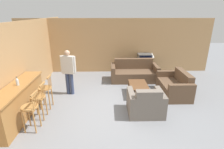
# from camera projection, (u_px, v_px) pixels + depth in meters

# --- Properties ---
(ground_plane) EXTENTS (24.00, 24.00, 0.00)m
(ground_plane) POSITION_uv_depth(u_px,v_px,m) (119.00, 109.00, 5.48)
(ground_plane) COLOR gray
(wall_back) EXTENTS (9.40, 0.08, 2.60)m
(wall_back) POSITION_uv_depth(u_px,v_px,m) (114.00, 46.00, 8.51)
(wall_back) COLOR tan
(wall_back) RESTS_ON ground_plane
(wall_left) EXTENTS (0.08, 8.70, 2.60)m
(wall_left) POSITION_uv_depth(u_px,v_px,m) (29.00, 59.00, 6.23)
(wall_left) COLOR tan
(wall_left) RESTS_ON ground_plane
(bar_counter) EXTENTS (0.55, 2.43, 0.99)m
(bar_counter) POSITION_uv_depth(u_px,v_px,m) (19.00, 102.00, 4.88)
(bar_counter) COLOR #A87038
(bar_counter) RESTS_ON ground_plane
(bar_chair_near) EXTENTS (0.43, 0.43, 1.06)m
(bar_chair_near) POSITION_uv_depth(u_px,v_px,m) (31.00, 110.00, 4.33)
(bar_chair_near) COLOR #B77F42
(bar_chair_near) RESTS_ON ground_plane
(bar_chair_mid) EXTENTS (0.41, 0.41, 1.06)m
(bar_chair_mid) POSITION_uv_depth(u_px,v_px,m) (39.00, 99.00, 4.84)
(bar_chair_mid) COLOR #B77F42
(bar_chair_mid) RESTS_ON ground_plane
(bar_chair_far) EXTENTS (0.40, 0.40, 1.06)m
(bar_chair_far) POSITION_uv_depth(u_px,v_px,m) (46.00, 90.00, 5.38)
(bar_chair_far) COLOR #B77F42
(bar_chair_far) RESTS_ON ground_plane
(couch_far) EXTENTS (2.02, 0.95, 0.91)m
(couch_far) POSITION_uv_depth(u_px,v_px,m) (134.00, 73.00, 7.70)
(couch_far) COLOR brown
(couch_far) RESTS_ON ground_plane
(armchair_near) EXTENTS (1.02, 0.90, 0.88)m
(armchair_near) POSITION_uv_depth(u_px,v_px,m) (146.00, 104.00, 5.14)
(armchair_near) COLOR #70665B
(armchair_near) RESTS_ON ground_plane
(loveseat_right) EXTENTS (0.87, 1.53, 0.87)m
(loveseat_right) POSITION_uv_depth(u_px,v_px,m) (175.00, 86.00, 6.35)
(loveseat_right) COLOR brown
(loveseat_right) RESTS_ON ground_plane
(coffee_table) EXTENTS (0.64, 1.00, 0.41)m
(coffee_table) POSITION_uv_depth(u_px,v_px,m) (138.00, 86.00, 6.31)
(coffee_table) COLOR brown
(coffee_table) RESTS_ON ground_plane
(tv_unit) EXTENTS (0.99, 0.54, 0.51)m
(tv_unit) POSITION_uv_depth(u_px,v_px,m) (144.00, 68.00, 8.58)
(tv_unit) COLOR black
(tv_unit) RESTS_ON ground_plane
(tv) EXTENTS (0.63, 0.52, 0.47)m
(tv) POSITION_uv_depth(u_px,v_px,m) (144.00, 59.00, 8.41)
(tv) COLOR #4C4C4C
(tv) RESTS_ON tv_unit
(bottle) EXTENTS (0.08, 0.08, 0.24)m
(bottle) POSITION_uv_depth(u_px,v_px,m) (17.00, 81.00, 4.72)
(bottle) COLOR silver
(bottle) RESTS_ON bar_counter
(table_lamp) EXTENTS (0.26, 0.26, 0.54)m
(table_lamp) POSITION_uv_depth(u_px,v_px,m) (152.00, 55.00, 8.37)
(table_lamp) COLOR brown
(table_lamp) RESTS_ON tv_unit
(person_by_window) EXTENTS (0.56, 0.26, 1.64)m
(person_by_window) POSITION_uv_depth(u_px,v_px,m) (69.00, 70.00, 6.20)
(person_by_window) COLOR #384260
(person_by_window) RESTS_ON ground_plane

